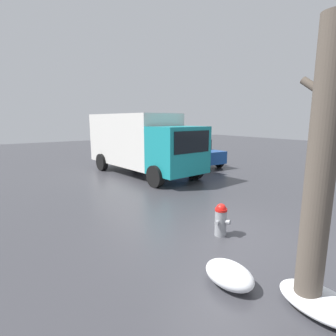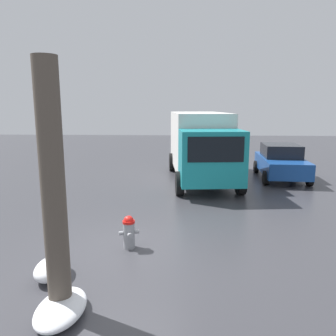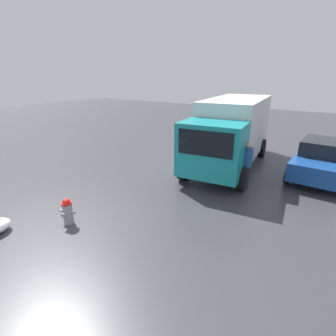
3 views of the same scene
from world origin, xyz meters
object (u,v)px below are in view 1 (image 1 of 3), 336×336
Objects in this scene: fire_hydrant at (221,219)px; tree_trunk at (320,173)px; pedestrian at (192,158)px; parked_car at (193,152)px; delivery_truck at (140,141)px.

tree_trunk is at bearing -34.25° from fire_hydrant.
parked_car is at bearing 98.88° from pedestrian.
delivery_truck is at bearing 171.82° from pedestrian.
delivery_truck is 1.81× the size of parked_car.
parked_car is (2.61, -2.26, -0.18)m from pedestrian.
parked_car is at bearing 126.13° from fire_hydrant.
parked_car is at bearing -32.26° from tree_trunk.
parked_car reaches higher than fire_hydrant.
tree_trunk is (-2.42, 0.72, 1.60)m from fire_hydrant.
tree_trunk reaches higher than pedestrian.
tree_trunk reaches higher than fire_hydrant.
pedestrian is 3.46m from parked_car.
delivery_truck is 4.05× the size of pedestrian.
fire_hydrant is at bearing -16.67° from tree_trunk.
tree_trunk is 2.26× the size of pedestrian.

